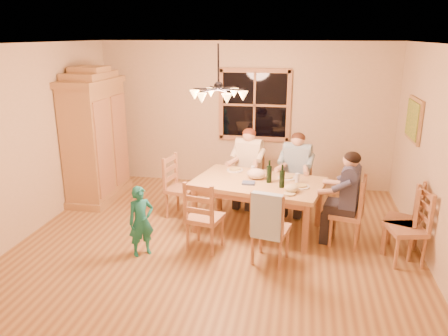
% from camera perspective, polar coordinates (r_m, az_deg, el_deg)
% --- Properties ---
extents(floor, '(5.50, 5.50, 0.00)m').
position_cam_1_polar(floor, '(6.34, -0.66, -9.22)').
color(floor, brown).
rests_on(floor, ground).
extents(ceiling, '(5.50, 5.00, 0.02)m').
position_cam_1_polar(ceiling, '(5.69, -0.75, 15.97)').
color(ceiling, white).
rests_on(ceiling, wall_back).
extents(wall_back, '(5.50, 0.02, 2.70)m').
position_cam_1_polar(wall_back, '(8.28, 2.62, 6.92)').
color(wall_back, '#CDB891').
rests_on(wall_back, floor).
extents(wall_left, '(0.02, 5.00, 2.70)m').
position_cam_1_polar(wall_left, '(6.93, -23.68, 3.46)').
color(wall_left, '#CDB891').
rests_on(wall_left, floor).
extents(wall_right, '(0.02, 5.00, 2.70)m').
position_cam_1_polar(wall_right, '(6.00, 26.03, 1.23)').
color(wall_right, '#CDB891').
rests_on(wall_right, floor).
extents(window, '(1.30, 0.06, 1.30)m').
position_cam_1_polar(window, '(8.19, 4.00, 8.20)').
color(window, black).
rests_on(window, wall_back).
extents(painting, '(0.06, 0.78, 0.64)m').
position_cam_1_polar(painting, '(7.08, 23.54, 5.82)').
color(painting, '#A37F46').
rests_on(painting, wall_right).
extents(chandelier, '(0.77, 0.68, 0.71)m').
position_cam_1_polar(chandelier, '(5.73, -0.73, 9.73)').
color(chandelier, black).
rests_on(chandelier, ceiling).
extents(armoire, '(0.66, 1.40, 2.30)m').
position_cam_1_polar(armoire, '(7.90, -16.38, 3.57)').
color(armoire, '#A37F46').
rests_on(armoire, floor).
extents(dining_table, '(2.04, 1.49, 0.76)m').
position_cam_1_polar(dining_table, '(6.42, 4.48, -2.55)').
color(dining_table, tan).
rests_on(dining_table, floor).
extents(chair_far_left, '(0.52, 0.50, 0.99)m').
position_cam_1_polar(chair_far_left, '(7.45, 3.16, -2.61)').
color(chair_far_left, '#9E6B45').
rests_on(chair_far_left, floor).
extents(chair_far_right, '(0.52, 0.50, 0.99)m').
position_cam_1_polar(chair_far_right, '(7.24, 9.28, -3.42)').
color(chair_far_right, '#9E6B45').
rests_on(chair_far_right, floor).
extents(chair_near_left, '(0.52, 0.50, 0.99)m').
position_cam_1_polar(chair_near_left, '(5.96, -2.50, -7.82)').
color(chair_near_left, '#9E6B45').
rests_on(chair_near_left, floor).
extents(chair_near_right, '(0.52, 0.50, 0.99)m').
position_cam_1_polar(chair_near_right, '(5.67, 6.07, -9.29)').
color(chair_near_right, '#9E6B45').
rests_on(chair_near_right, floor).
extents(chair_end_left, '(0.50, 0.52, 0.99)m').
position_cam_1_polar(chair_end_left, '(7.02, -5.56, -3.94)').
color(chair_end_left, '#9E6B45').
rests_on(chair_end_left, floor).
extents(chair_end_right, '(0.50, 0.52, 0.99)m').
position_cam_1_polar(chair_end_right, '(6.30, 15.57, -7.03)').
color(chair_end_right, '#9E6B45').
rests_on(chair_end_right, floor).
extents(adult_woman, '(0.46, 0.49, 0.87)m').
position_cam_1_polar(adult_woman, '(7.29, 3.23, 1.38)').
color(adult_woman, beige).
rests_on(adult_woman, floor).
extents(adult_plaid_man, '(0.46, 0.49, 0.87)m').
position_cam_1_polar(adult_plaid_man, '(7.07, 9.49, 0.67)').
color(adult_plaid_man, '#306884').
rests_on(adult_plaid_man, floor).
extents(adult_slate_man, '(0.49, 0.46, 0.87)m').
position_cam_1_polar(adult_slate_man, '(6.11, 15.97, -2.41)').
color(adult_slate_man, '#3A3F5D').
rests_on(adult_slate_man, floor).
extents(towel, '(0.39, 0.18, 0.58)m').
position_cam_1_polar(towel, '(5.33, 5.61, -6.31)').
color(towel, '#9EBED6').
rests_on(towel, chair_near_right).
extents(wine_bottle_a, '(0.08, 0.08, 0.33)m').
position_cam_1_polar(wine_bottle_a, '(6.29, 5.93, -0.44)').
color(wine_bottle_a, black).
rests_on(wine_bottle_a, dining_table).
extents(wine_bottle_b, '(0.08, 0.08, 0.33)m').
position_cam_1_polar(wine_bottle_b, '(6.10, 7.60, -1.06)').
color(wine_bottle_b, black).
rests_on(wine_bottle_b, dining_table).
extents(plate_woman, '(0.26, 0.26, 0.02)m').
position_cam_1_polar(plate_woman, '(6.84, 1.44, -0.28)').
color(plate_woman, white).
rests_on(plate_woman, dining_table).
extents(plate_plaid, '(0.26, 0.26, 0.02)m').
position_cam_1_polar(plate_plaid, '(6.54, 8.19, -1.29)').
color(plate_plaid, white).
rests_on(plate_plaid, dining_table).
extents(plate_slate, '(0.26, 0.26, 0.02)m').
position_cam_1_polar(plate_slate, '(6.20, 9.92, -2.42)').
color(plate_slate, white).
rests_on(plate_slate, dining_table).
extents(wine_glass_a, '(0.06, 0.06, 0.14)m').
position_cam_1_polar(wine_glass_a, '(6.63, 3.82, -0.33)').
color(wine_glass_a, silver).
rests_on(wine_glass_a, dining_table).
extents(wine_glass_b, '(0.06, 0.06, 0.14)m').
position_cam_1_polar(wine_glass_b, '(6.36, 9.54, -1.30)').
color(wine_glass_b, silver).
rests_on(wine_glass_b, dining_table).
extents(cap, '(0.20, 0.20, 0.11)m').
position_cam_1_polar(cap, '(5.98, 8.81, -2.62)').
color(cap, '#C4B782').
rests_on(cap, dining_table).
extents(napkin, '(0.21, 0.18, 0.03)m').
position_cam_1_polar(napkin, '(6.25, 3.23, -1.96)').
color(napkin, '#43537C').
rests_on(napkin, dining_table).
extents(cloth_bundle, '(0.28, 0.22, 0.15)m').
position_cam_1_polar(cloth_bundle, '(6.46, 4.23, -0.76)').
color(cloth_bundle, beige).
rests_on(cloth_bundle, dining_table).
extents(child, '(0.41, 0.39, 0.95)m').
position_cam_1_polar(child, '(5.84, -10.77, -6.83)').
color(child, '#1A766D').
rests_on(child, floor).
extents(chair_spare_front, '(0.56, 0.57, 0.99)m').
position_cam_1_polar(chair_spare_front, '(6.30, 22.06, -7.70)').
color(chair_spare_front, '#9E6B45').
rests_on(chair_spare_front, floor).
extents(chair_spare_back, '(0.50, 0.52, 0.99)m').
position_cam_1_polar(chair_spare_back, '(6.08, 22.52, -8.70)').
color(chair_spare_back, '#9E6B45').
rests_on(chair_spare_back, floor).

